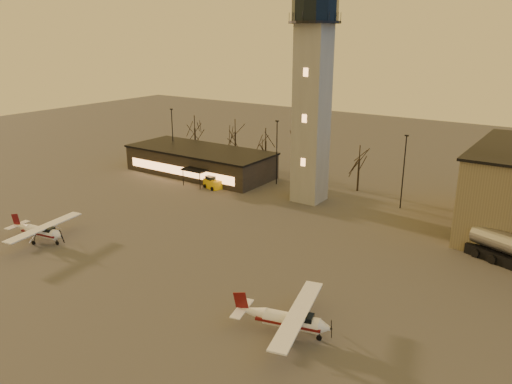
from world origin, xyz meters
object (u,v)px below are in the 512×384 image
cessna_front (293,324)px  fuel_truck (511,253)px  terminal (200,161)px  service_cart (213,184)px  control_tower (313,84)px  cessna_rear (43,234)px

cessna_front → fuel_truck: (12.10, 23.57, 0.28)m
terminal → service_cart: terminal is taller
terminal → control_tower: bearing=-5.1°
control_tower → fuel_truck: size_ratio=3.54×
control_tower → service_cart: 21.91m
terminal → fuel_truck: (49.21, -8.73, -0.85)m
cessna_rear → cessna_front: bearing=-9.2°
control_tower → fuel_truck: control_tower is taller
terminal → cessna_front: (37.11, -32.30, -1.14)m
fuel_truck → service_cart: (-42.22, 3.42, -0.59)m
control_tower → terminal: (-21.99, 1.98, -14.17)m
terminal → cessna_front: terminal is taller
control_tower → terminal: control_tower is taller
terminal → service_cart: (6.99, -5.31, -1.45)m
fuel_truck → service_cart: 42.36m
cessna_front → fuel_truck: bearing=48.8°
cessna_front → cessna_rear: 32.94m
control_tower → fuel_truck: (27.22, -6.75, -15.02)m
control_tower → service_cart: size_ratio=10.03×
service_cart → cessna_front: bearing=-26.3°
cessna_rear → fuel_truck: 50.88m
control_tower → cessna_front: size_ratio=3.02×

